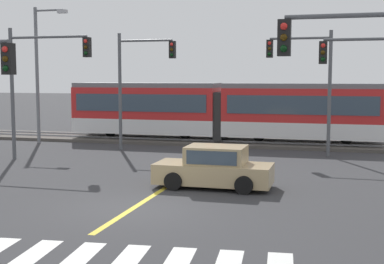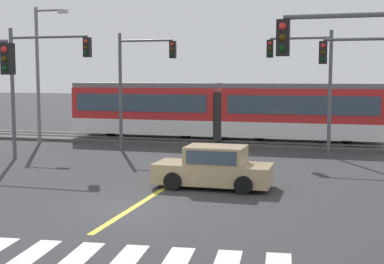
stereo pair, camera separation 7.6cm
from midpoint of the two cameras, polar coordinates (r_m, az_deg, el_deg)
The scene contains 14 objects.
ground_plane at distance 16.55m, azimuth -6.24°, elevation -8.09°, with size 200.00×200.00×0.00m, color #333335.
track_bed at distance 32.02m, azimuth 4.70°, elevation -1.09°, with size 120.00×4.00×0.18m, color #4C4742.
rail_near at distance 31.30m, azimuth 4.45°, elevation -0.99°, with size 120.00×0.08×0.10m, color #939399.
rail_far at distance 32.71m, azimuth 4.94°, elevation -0.70°, with size 120.00×0.08×0.10m, color #939399.
light_rail_tram at distance 32.00m, azimuth 3.28°, elevation 2.44°, with size 18.50×2.64×3.43m.
crosswalk_stripe_4 at distance 12.58m, azimuth -17.26°, elevation -12.87°, with size 0.56×2.80×0.01m, color silver.
crosswalk_stripe_5 at distance 12.14m, azimuth -12.50°, elevation -13.44°, with size 0.56×2.80×0.01m, color silver.
lane_centre_line at distance 21.84m, azimuth -0.63°, elevation -4.61°, with size 0.20×17.19×0.01m, color gold.
sedan_crossing at distance 19.33m, azimuth 2.43°, elevation -3.90°, with size 4.20×1.93×1.52m.
traffic_light_mid_left at distance 26.39m, azimuth -16.03°, elevation 6.09°, with size 4.25×0.38×6.30m.
traffic_light_far_right at distance 27.46m, azimuth 12.44°, elevation 6.07°, with size 3.25×0.38×6.27m.
traffic_light_near_right at distance 13.56m, azimuth 19.26°, elevation 5.26°, with size 3.75×0.38×5.99m.
traffic_light_far_left at distance 29.00m, azimuth -5.70°, elevation 6.18°, with size 3.25×0.38×6.32m.
street_lamp_west at distance 33.19m, azimuth -15.79°, elevation 6.74°, with size 2.16×0.28×8.05m.
Camera 2 is at (6.06, -14.88, 4.01)m, focal length 50.00 mm.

